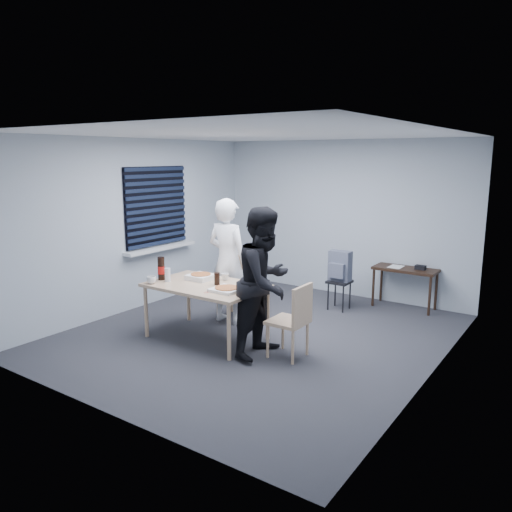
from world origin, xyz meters
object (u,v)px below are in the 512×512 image
Objects in this scene: person_black at (265,282)px; backpack at (340,266)px; chair_right at (294,316)px; dining_table at (206,289)px; chair_far at (237,282)px; side_table at (405,273)px; mug_a at (151,280)px; stool at (339,287)px; soda_bottle at (161,269)px; mug_b at (225,277)px; person_white at (228,261)px.

person_black is 2.11m from backpack.
backpack reaches higher than chair_right.
chair_right is at bearing 3.28° from dining_table.
chair_far is 0.93× the size of side_table.
mug_a is at bearing -101.78° from backpack.
stool is at bearing -140.92° from side_table.
chair_far is at bearing -116.28° from backpack.
dining_table is 2.28m from backpack.
soda_bottle reaches higher than dining_table.
chair_right is at bearing -79.37° from stool.
mug_b is at bearing 168.72° from chair_right.
chair_far is at bearing 70.56° from soda_bottle.
backpack is at bearing -90.00° from stool.
chair_right reaches higher than mug_b.
side_table is (1.92, 1.77, 0.05)m from chair_far.
person_white is at bearing -107.68° from backpack.
chair_far is 1.77m from chair_right.
mug_b is (-0.82, -1.78, 0.08)m from backpack.
mug_b is at bearing 45.50° from mug_a.
soda_bottle is at bearing -167.06° from dining_table.
person_white reaches higher than mug_a.
stool is at bearing 44.81° from chair_far.
person_black reaches higher than soda_bottle.
chair_far is at bearing 148.54° from chair_right.
side_table is at bearing 58.96° from backpack.
person_white is at bearing 156.92° from chair_right.
chair_right is 1.94m from mug_a.
chair_right is 2.72m from side_table.
dining_table is 3.23× the size of stool.
mug_a is (-1.48, -2.48, 0.42)m from stool.
dining_table is at bearing 12.94° from soda_bottle.
dining_table is at bearing -112.75° from stool.
dining_table is 0.71m from mug_a.
soda_bottle is (-0.64, -0.15, 0.21)m from dining_table.
person_black is (1.15, -1.00, 0.37)m from chair_far.
soda_bottle is at bearing -173.42° from chair_right.
chair_right is 1.25m from mug_b.
mug_a is at bearing -120.91° from stool.
chair_far is at bearing 114.30° from mug_b.
person_white is 1.14m from mug_a.
soda_bottle is (-0.04, 0.22, 0.10)m from mug_a.
chair_far is 0.50× the size of person_white.
person_black is (-0.36, -0.08, 0.37)m from chair_right.
soda_bottle reaches higher than chair_right.
backpack is 1.96m from mug_b.
stool is 1.50× the size of soda_bottle.
mug_b is at bearing -114.39° from stool.
soda_bottle is at bearing 95.11° from person_black.
dining_table is 1.67× the size of chair_far.
backpack reaches higher than chair_far.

